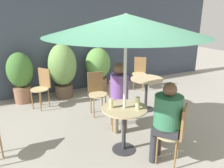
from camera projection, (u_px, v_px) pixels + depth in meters
ground_plane at (120, 158)px, 3.20m from camera, size 20.00×20.00×0.00m
storefront_wall at (58, 35)px, 5.54m from camera, size 10.00×0.06×3.00m
cafe_table_near at (124, 118)px, 3.24m from camera, size 0.67×0.67×0.71m
cafe_table_far at (146, 86)px, 4.68m from camera, size 0.69×0.69×0.71m
bistro_chair_0 at (176, 130)px, 2.94m from camera, size 0.44×0.44×0.88m
bistro_chair_1 at (118, 100)px, 3.96m from camera, size 0.41×0.43×0.88m
bistro_chair_2 at (97, 89)px, 4.52m from camera, size 0.38×0.40×0.88m
bistro_chair_3 at (42, 84)px, 4.82m from camera, size 0.44×0.43×0.88m
bistro_chair_4 at (140, 70)px, 6.05m from camera, size 0.44×0.44×0.88m
seated_person_0 at (166, 117)px, 2.94m from camera, size 0.47×0.48×1.18m
seated_person_1 at (119, 91)px, 3.76m from camera, size 0.36×0.37×1.25m
beer_glass_0 at (111, 103)px, 3.17m from camera, size 0.06×0.06×0.14m
beer_glass_1 at (138, 103)px, 3.11m from camera, size 0.06×0.06×0.19m
potted_plant_0 at (20, 75)px, 5.05m from camera, size 0.59×0.59×1.19m
potted_plant_1 at (63, 68)px, 5.36m from camera, size 0.69×0.69×1.34m
potted_plant_2 at (98, 67)px, 5.88m from camera, size 0.67×0.67×1.17m
umbrella at (126, 25)px, 2.83m from camera, size 2.16×2.16×2.02m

